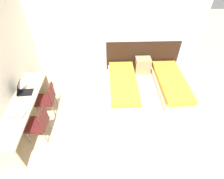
{
  "coord_description": "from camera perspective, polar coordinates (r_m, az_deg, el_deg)",
  "views": [
    {
      "loc": [
        -0.13,
        -1.3,
        3.6
      ],
      "look_at": [
        0.0,
        2.08,
        0.55
      ],
      "focal_mm": 28.0,
      "sensor_mm": 36.0,
      "label": 1
    }
  ],
  "objects": [
    {
      "name": "nightstand",
      "position": [
        6.01,
        9.96,
        7.76
      ],
      "size": [
        0.5,
        0.36,
        0.54
      ],
      "color": "tan",
      "rests_on": "ground_plane"
    },
    {
      "name": "wall_back",
      "position": [
        5.58,
        -0.71,
        18.28
      ],
      "size": [
        5.7,
        0.05,
        2.7
      ],
      "color": "white",
      "rests_on": "ground_plane"
    },
    {
      "name": "radiator",
      "position": [
        6.08,
        -12.21,
        8.08
      ],
      "size": [
        0.88,
        0.12,
        0.59
      ],
      "color": "silver",
      "rests_on": "ground_plane"
    },
    {
      "name": "bed_near_window",
      "position": [
        5.3,
        3.59,
        1.64
      ],
      "size": [
        0.87,
        2.04,
        0.34
      ],
      "color": "beige",
      "rests_on": "ground_plane"
    },
    {
      "name": "bed_near_door",
      "position": [
        5.63,
        18.57,
        1.92
      ],
      "size": [
        0.87,
        2.04,
        0.34
      ],
      "color": "beige",
      "rests_on": "ground_plane"
    },
    {
      "name": "desk",
      "position": [
        4.56,
        -26.82,
        -5.17
      ],
      "size": [
        0.55,
        2.35,
        0.72
      ],
      "color": "#C6B28E",
      "rests_on": "ground_plane"
    },
    {
      "name": "headboard_panel",
      "position": [
        6.05,
        9.89,
        10.78
      ],
      "size": [
        2.43,
        0.03,
        1.03
      ],
      "color": "black",
      "rests_on": "ground_plane"
    },
    {
      "name": "chair_near_laptop",
      "position": [
        4.72,
        -20.31,
        -2.64
      ],
      "size": [
        0.45,
        0.45,
        0.86
      ],
      "rotation": [
        0.0,
        0.0,
        0.03
      ],
      "color": "#511919",
      "rests_on": "ground_plane"
    },
    {
      "name": "open_notebook",
      "position": [
        4.24,
        -28.34,
        -7.06
      ],
      "size": [
        0.33,
        0.26,
        0.02
      ],
      "rotation": [
        0.0,
        0.0,
        -0.19
      ],
      "color": "black",
      "rests_on": "desk"
    },
    {
      "name": "wall_left",
      "position": [
        4.5,
        -31.83,
        5.18
      ],
      "size": [
        0.05,
        4.78,
        2.7
      ],
      "color": "white",
      "rests_on": "ground_plane"
    },
    {
      "name": "laptop",
      "position": [
        4.67,
        -27.04,
        -0.35
      ],
      "size": [
        0.36,
        0.27,
        0.33
      ],
      "rotation": [
        0.0,
        0.0,
        0.06
      ],
      "color": "black",
      "rests_on": "desk"
    },
    {
      "name": "chair_near_notebook",
      "position": [
        4.23,
        -22.69,
        -10.05
      ],
      "size": [
        0.46,
        0.46,
        0.86
      ],
      "rotation": [
        0.0,
        0.0,
        -0.05
      ],
      "color": "#511919",
      "rests_on": "ground_plane"
    }
  ]
}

